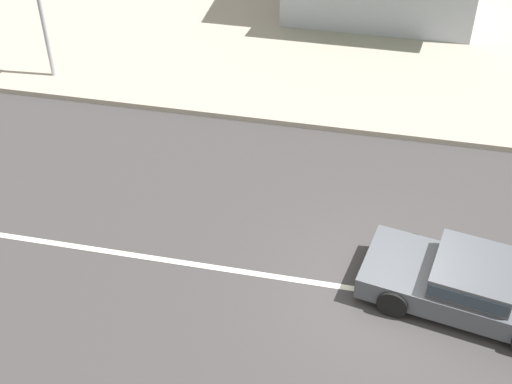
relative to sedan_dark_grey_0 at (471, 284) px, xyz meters
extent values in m
plane|color=#383535|center=(-1.52, -0.08, -0.53)|extent=(160.00, 160.00, 0.00)
cube|color=silver|center=(-1.52, -0.08, -0.53)|extent=(50.40, 0.14, 0.01)
cube|color=#9E9384|center=(-1.52, 10.38, -0.46)|extent=(68.00, 10.00, 0.15)
cube|color=#47494F|center=(-0.04, 0.01, -0.13)|extent=(4.28, 2.44, 0.48)
cube|color=#47494F|center=(0.01, 0.00, 0.32)|extent=(1.77, 1.80, 0.42)
cube|color=#28333D|center=(0.01, 0.00, 0.32)|extent=(1.72, 1.82, 0.27)
cylinder|color=black|center=(-1.11, 1.04, -0.23)|extent=(0.63, 0.33, 0.60)
cylinder|color=black|center=(-1.42, -0.56, -0.23)|extent=(0.63, 0.33, 0.60)
cylinder|color=#9E9EA3|center=(-11.52, 6.39, 1.15)|extent=(0.12, 0.12, 3.07)
camera|label=1|loc=(-2.07, -10.10, 9.94)|focal=50.00mm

